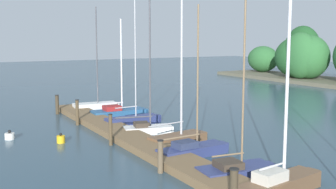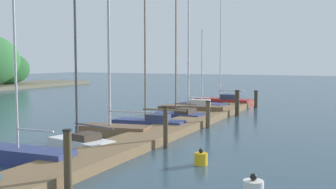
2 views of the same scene
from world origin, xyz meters
name	(u,v)px [view 2 (image 2 of 2)]	position (x,y,z in m)	size (l,w,h in m)	color
dock_pier	(164,131)	(0.00, 11.87, 0.17)	(28.30, 1.80, 0.35)	brown
sailboat_2	(20,153)	(-6.48, 13.89, 0.35)	(1.15, 3.68, 8.21)	navy
sailboat_3	(79,139)	(-3.89, 13.53, 0.40)	(1.71, 3.27, 7.48)	white
sailboat_4	(111,125)	(-1.07, 13.93, 0.48)	(1.57, 3.63, 8.44)	brown
sailboat_5	(148,122)	(1.25, 13.30, 0.34)	(1.31, 3.80, 6.86)	navy
sailboat_6	(178,114)	(4.59, 13.18, 0.31)	(1.62, 3.36, 6.80)	navy
sailboat_7	(191,108)	(6.78, 13.26, 0.45)	(1.53, 4.12, 6.93)	brown
sailboat_8	(203,105)	(10.04, 13.69, 0.26)	(1.80, 3.50, 5.41)	navy
sailboat_9	(222,101)	(12.65, 13.10, 0.37)	(1.67, 4.44, 8.17)	maroon
mooring_piling_1	(68,160)	(-8.05, 10.72, 0.80)	(0.24, 0.24, 1.59)	#4C3D28
mooring_piling_2	(166,127)	(-2.40, 10.65, 0.81)	(0.21, 0.21, 1.61)	#4C3D28
mooring_piling_3	(208,114)	(2.69, 10.74, 0.68)	(0.26, 0.26, 1.35)	brown
mooring_piling_4	(237,103)	(7.56, 10.60, 0.79)	(0.29, 0.29, 1.56)	#3D3323
mooring_piling_5	(256,99)	(12.29, 10.53, 0.62)	(0.29, 0.29, 1.24)	#3D3323
channel_buoy_0	(201,158)	(-4.13, 8.60, 0.20)	(0.42, 0.42, 0.53)	gold
channel_buoy_1	(253,186)	(-6.24, 6.43, 0.18)	(0.51, 0.51, 0.51)	white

